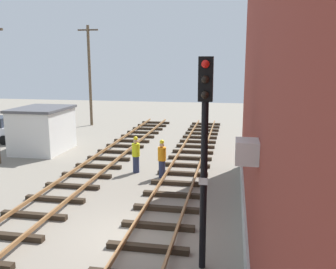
# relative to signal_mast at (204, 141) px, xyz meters

# --- Properties ---
(ground_plane) EXTENTS (80.00, 80.00, 0.00)m
(ground_plane) POSITION_rel_signal_mast_xyz_m (-2.36, 1.35, -3.53)
(ground_plane) COLOR gray
(track_near_building) EXTENTS (2.50, 45.01, 0.32)m
(track_near_building) POSITION_rel_signal_mast_xyz_m (-1.67, 1.35, -3.40)
(track_near_building) COLOR #2D2319
(track_near_building) RESTS_ON ground
(track_centre) EXTENTS (2.50, 45.01, 0.32)m
(track_centre) POSITION_rel_signal_mast_xyz_m (-6.24, 1.35, -3.40)
(track_centre) COLOR #2D2319
(track_centre) RESTS_ON ground
(signal_mast) EXTENTS (0.36, 0.40, 5.64)m
(signal_mast) POSITION_rel_signal_mast_xyz_m (0.00, 0.00, 0.00)
(signal_mast) COLOR black
(signal_mast) RESTS_ON ground
(control_hut) EXTENTS (3.00, 3.80, 2.76)m
(control_hut) POSITION_rel_signal_mast_xyz_m (-10.98, 11.53, -2.14)
(control_hut) COLOR silver
(control_hut) RESTS_ON ground
(utility_pole_far) EXTENTS (1.80, 0.24, 8.58)m
(utility_pole_far) POSITION_rel_signal_mast_xyz_m (-11.67, 21.18, 0.95)
(utility_pole_far) COLOR brown
(utility_pole_far) RESTS_ON ground
(track_worker_foreground) EXTENTS (0.40, 0.40, 1.87)m
(track_worker_foreground) POSITION_rel_signal_mast_xyz_m (-2.61, 7.60, -2.60)
(track_worker_foreground) COLOR #262D4C
(track_worker_foreground) RESTS_ON ground
(track_worker_distant) EXTENTS (0.40, 0.40, 1.87)m
(track_worker_distant) POSITION_rel_signal_mast_xyz_m (-4.06, 8.16, -2.60)
(track_worker_distant) COLOR #262D4C
(track_worker_distant) RESTS_ON ground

